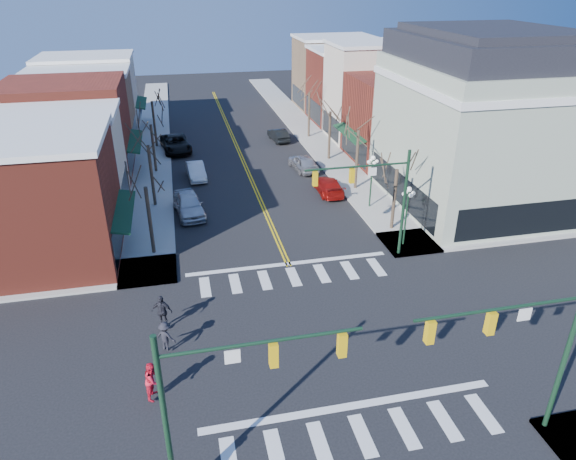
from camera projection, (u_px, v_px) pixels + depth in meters
ground at (321, 340)px, 26.07m from camera, size 160.00×160.00×0.00m
sidewalk_left at (151, 201)px, 41.82m from camera, size 3.50×70.00×0.15m
sidewalk_right at (355, 184)px, 45.19m from camera, size 3.50×70.00×0.15m
bldg_left_brick_a at (29, 203)px, 31.55m from camera, size 10.00×8.50×8.00m
bldg_left_stucco_a at (53, 166)px, 38.43m from camera, size 10.00×7.00×7.50m
bldg_left_brick_b at (68, 131)px, 45.19m from camera, size 10.00×9.00×8.50m
bldg_left_tan at (82, 113)px, 52.56m from camera, size 10.00×7.50×7.80m
bldg_left_stucco_b at (91, 95)px, 59.23m from camera, size 10.00×8.00×8.20m
bldg_right_brick_a at (404, 119)px, 49.75m from camera, size 10.00×8.50×8.00m
bldg_right_stucco at (376, 93)px, 56.07m from camera, size 10.00×7.00×10.00m
bldg_right_brick_b at (353, 87)px, 62.96m from camera, size 10.00×8.00×8.50m
bldg_right_tan at (334, 73)px, 69.83m from camera, size 10.00×8.00×9.00m
victorian_corner at (481, 121)px, 38.93m from camera, size 12.25×14.25×13.30m
traffic_mast_near_left at (221, 390)px, 16.43m from camera, size 6.60×0.28×7.20m
traffic_mast_near_right at (528, 342)px, 18.57m from camera, size 6.60×0.28×7.20m
traffic_mast_far_right at (377, 191)px, 31.49m from camera, size 6.60×0.28×7.20m
lamppost_corner at (407, 206)px, 33.75m from camera, size 0.36×0.36×4.33m
lamppost_midblock at (372, 173)px, 39.42m from camera, size 0.36×0.36×4.33m
tree_left_a at (150, 222)px, 32.99m from camera, size 0.24×0.24×4.76m
tree_left_b at (152, 177)px, 39.92m from camera, size 0.24×0.24×5.04m
tree_left_c at (154, 149)px, 47.01m from camera, size 0.24×0.24×4.55m
tree_left_d at (154, 125)px, 53.92m from camera, size 0.24×0.24×4.90m
tree_right_a at (394, 200)px, 36.26m from camera, size 0.24×0.24×4.62m
tree_right_b at (357, 161)px, 43.12m from camera, size 0.24×0.24×5.18m
tree_right_c at (329, 136)px, 50.18m from camera, size 0.24×0.24×4.83m
tree_right_d at (309, 116)px, 57.14m from camera, size 0.24×0.24×4.97m
car_left_near at (189, 204)px, 39.28m from camera, size 2.60×5.18×1.69m
car_left_mid at (196, 171)px, 46.36m from camera, size 1.73×4.27×1.38m
car_left_far at (176, 144)px, 53.40m from camera, size 3.40×6.12×1.62m
car_right_near at (328, 186)px, 43.19m from camera, size 1.96×4.67×1.35m
car_right_mid at (303, 162)px, 48.22m from camera, size 2.33×4.66×1.52m
car_right_far at (278, 135)px, 56.80m from camera, size 1.90×4.25×1.35m
pedestrian_red_b at (153, 380)px, 22.00m from camera, size 0.90×1.03×1.81m
pedestrian_dark_a at (162, 311)px, 26.40m from camera, size 1.18×0.77×1.87m
pedestrian_dark_b at (166, 336)px, 24.83m from camera, size 1.18×1.04×1.58m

